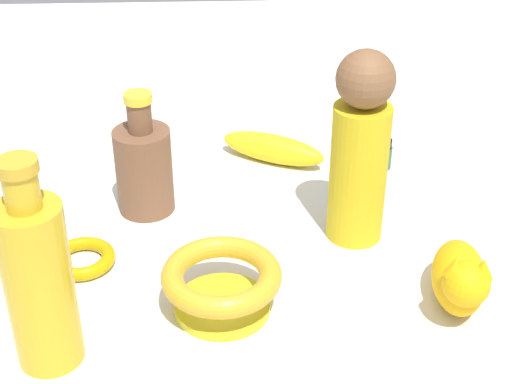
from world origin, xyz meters
name	(u,v)px	position (x,y,z in m)	size (l,w,h in m)	color
ground	(256,247)	(0.00, 0.00, 0.00)	(2.00, 2.00, 0.00)	silver
bowl	(222,282)	(-0.04, -0.12, 0.04)	(0.13, 0.13, 0.06)	gold
bottle_short	(144,166)	(-0.14, 0.10, 0.06)	(0.07, 0.07, 0.17)	brown
banana	(273,148)	(0.03, 0.22, 0.02)	(0.16, 0.04, 0.04)	yellow
person_figure_adult	(360,149)	(0.12, 0.02, 0.12)	(0.09, 0.09, 0.25)	gold
nail_polish_jar	(380,153)	(0.19, 0.20, 0.02)	(0.04, 0.04, 0.04)	#2A5F31
bottle_tall	(38,280)	(-0.22, -0.18, 0.10)	(0.07, 0.07, 0.23)	gold
cat_figurine	(460,277)	(0.22, -0.12, 0.04)	(0.08, 0.15, 0.09)	#EAA90D
bangle	(82,259)	(-0.21, -0.03, 0.01)	(0.08, 0.08, 0.02)	#BA9808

